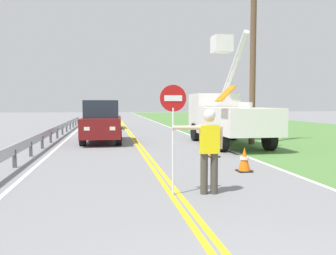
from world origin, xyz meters
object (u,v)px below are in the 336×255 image
at_px(oncoming_suv_second, 104,115).
at_px(traffic_cone_mid, 214,148).
at_px(utility_pole_near, 253,50).
at_px(utility_bucket_truck, 225,115).
at_px(oncoming_suv_nearest, 102,121).
at_px(flagger_worker, 209,145).
at_px(traffic_cone_lead, 244,160).
at_px(stop_sign_paddle, 173,115).

height_order(oncoming_suv_second, traffic_cone_mid, oncoming_suv_second).
distance_m(oncoming_suv_second, utility_pole_near, 14.59).
height_order(utility_bucket_truck, oncoming_suv_nearest, utility_bucket_truck).
relative_size(flagger_worker, traffic_cone_mid, 2.61).
bearing_deg(traffic_cone_lead, utility_pole_near, 65.28).
bearing_deg(oncoming_suv_second, stop_sign_paddle, -85.39).
bearing_deg(traffic_cone_lead, oncoming_suv_nearest, 115.99).
xyz_separation_m(utility_bucket_truck, traffic_cone_lead, (-1.73, -6.69, -1.07)).
distance_m(flagger_worker, oncoming_suv_nearest, 10.95).
bearing_deg(utility_pole_near, traffic_cone_mid, -129.72).
relative_size(flagger_worker, utility_pole_near, 0.21).
relative_size(stop_sign_paddle, utility_bucket_truck, 0.34).
bearing_deg(stop_sign_paddle, utility_bucket_truck, 64.65).
xyz_separation_m(stop_sign_paddle, traffic_cone_mid, (2.43, 4.99, -1.37)).
distance_m(oncoming_suv_second, traffic_cone_mid, 16.43).
bearing_deg(utility_bucket_truck, oncoming_suv_nearest, 163.31).
height_order(oncoming_suv_nearest, utility_pole_near, utility_pole_near).
relative_size(oncoming_suv_second, traffic_cone_mid, 6.66).
distance_m(utility_bucket_truck, traffic_cone_mid, 4.40).
xyz_separation_m(flagger_worker, stop_sign_paddle, (-0.77, 0.05, 0.66)).
relative_size(utility_pole_near, traffic_cone_mid, 12.21).
bearing_deg(utility_pole_near, traffic_cone_lead, -114.72).
bearing_deg(traffic_cone_mid, flagger_worker, -108.24).
height_order(utility_bucket_truck, traffic_cone_lead, utility_bucket_truck).
xyz_separation_m(oncoming_suv_second, traffic_cone_mid, (4.11, -15.90, -0.72)).
height_order(stop_sign_paddle, utility_bucket_truck, utility_bucket_truck).
distance_m(oncoming_suv_second, traffic_cone_lead, 19.18).
bearing_deg(utility_bucket_truck, traffic_cone_mid, -114.57).
xyz_separation_m(utility_pole_near, traffic_cone_mid, (-3.01, -3.63, -4.12)).
relative_size(flagger_worker, oncoming_suv_nearest, 0.39).
relative_size(flagger_worker, traffic_cone_lead, 2.61).
height_order(utility_bucket_truck, utility_pole_near, utility_pole_near).
xyz_separation_m(stop_sign_paddle, utility_pole_near, (5.44, 8.62, 2.75)).
distance_m(stop_sign_paddle, traffic_cone_mid, 5.72).
relative_size(utility_pole_near, traffic_cone_lead, 12.21).
bearing_deg(traffic_cone_lead, utility_bucket_truck, 75.54).
bearing_deg(traffic_cone_mid, traffic_cone_lead, -88.97).
bearing_deg(traffic_cone_lead, stop_sign_paddle, -138.61).
bearing_deg(traffic_cone_lead, flagger_worker, -127.45).
relative_size(stop_sign_paddle, oncoming_suv_nearest, 0.50).
bearing_deg(utility_bucket_truck, oncoming_suv_second, 116.13).
xyz_separation_m(flagger_worker, oncoming_suv_second, (-2.45, 20.94, 0.01)).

